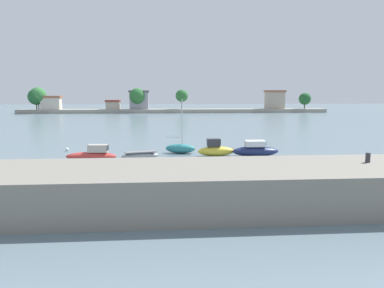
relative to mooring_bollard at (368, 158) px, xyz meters
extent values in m
plane|color=slate|center=(-8.79, 7.74, -2.77)|extent=(400.00, 400.00, 0.00)
cube|color=gray|center=(-8.79, -0.60, -1.54)|extent=(82.39, 6.91, 2.47)
cylinder|color=#2D2D33|center=(0.00, 0.00, 0.00)|extent=(0.30, 0.30, 0.61)
ellipsoid|color=#C63833|center=(-20.19, 15.08, -2.33)|extent=(5.23, 1.93, 0.89)
cube|color=#BCB2A3|center=(-19.47, 15.02, -1.50)|extent=(2.00, 1.06, 0.76)
cube|color=black|center=(-18.50, 14.95, -1.43)|extent=(0.14, 0.83, 0.53)
ellipsoid|color=#9E9EA3|center=(-15.28, 15.53, -2.42)|extent=(4.11, 2.10, 0.70)
cube|color=slate|center=(-15.28, 15.53, -2.01)|extent=(3.30, 1.73, 0.12)
ellipsoid|color=teal|center=(-10.98, 19.01, -2.24)|extent=(3.63, 2.09, 1.07)
cylinder|color=silver|center=(-10.76, 18.95, 0.83)|extent=(0.10, 0.10, 5.07)
cylinder|color=#B7B7BC|center=(-11.81, 19.21, -0.93)|extent=(1.69, 0.49, 0.08)
ellipsoid|color=yellow|center=(-7.16, 16.86, -2.24)|extent=(4.04, 1.54, 1.06)
cube|color=#333338|center=(-7.45, 16.85, -1.29)|extent=(1.43, 0.84, 0.84)
cube|color=black|center=(-6.75, 16.88, -1.21)|extent=(0.11, 0.71, 0.59)
ellipsoid|color=navy|center=(-2.92, 16.38, -2.22)|extent=(5.08, 2.00, 1.10)
cube|color=silver|center=(-2.98, 16.38, -1.37)|extent=(2.14, 1.46, 0.61)
cube|color=black|center=(-1.92, 16.36, -1.30)|extent=(0.10, 1.29, 0.43)
sphere|color=white|center=(-24.32, 21.55, -2.57)|extent=(0.41, 0.41, 0.41)
sphere|color=red|center=(-4.64, 20.88, -2.64)|extent=(0.26, 0.26, 0.26)
cube|color=#9E998C|center=(-8.79, 105.42, -2.13)|extent=(107.94, 6.43, 1.29)
cube|color=beige|center=(-51.49, 104.83, 0.51)|extent=(6.29, 3.34, 3.98)
cube|color=#995B42|center=(-51.49, 104.83, 2.85)|extent=(6.92, 3.67, 0.70)
cube|color=#B2A38E|center=(-30.65, 105.38, -0.21)|extent=(4.47, 4.46, 2.56)
cube|color=brown|center=(-30.65, 105.38, 1.42)|extent=(4.92, 4.90, 0.70)
cube|color=#99939E|center=(-21.63, 105.81, 1.43)|extent=(6.44, 3.28, 5.83)
cube|color=#565156|center=(-21.63, 105.81, 4.69)|extent=(7.09, 3.61, 0.70)
cube|color=#B2A38E|center=(27.23, 106.24, 1.48)|extent=(6.47, 4.00, 5.94)
cube|color=#995B42|center=(27.23, 106.24, 4.80)|extent=(7.12, 4.40, 0.70)
cylinder|color=brown|center=(-22.18, 104.99, -0.34)|extent=(0.36, 0.36, 2.30)
sphere|color=#2D6B33|center=(-22.18, 104.99, 3.05)|extent=(5.59, 5.59, 5.59)
cylinder|color=brown|center=(-6.60, 105.64, -0.04)|extent=(0.36, 0.36, 2.90)
sphere|color=#2D6B33|center=(-6.60, 105.64, 3.17)|extent=(4.39, 4.39, 4.39)
cylinder|color=brown|center=(-56.33, 104.54, -0.41)|extent=(0.36, 0.36, 2.15)
sphere|color=#235B2D|center=(-56.33, 104.54, 2.84)|extent=(5.45, 5.45, 5.45)
cylinder|color=brown|center=(-55.65, 104.63, -0.18)|extent=(0.36, 0.36, 2.61)
sphere|color=#387A3D|center=(-55.65, 104.63, 3.34)|extent=(5.53, 5.53, 5.53)
cylinder|color=brown|center=(37.91, 104.78, -0.58)|extent=(0.36, 0.36, 1.82)
sphere|color=#235B2D|center=(37.91, 104.78, 2.06)|extent=(4.33, 4.33, 4.33)
camera|label=1|loc=(-12.71, -21.05, 4.00)|focal=33.25mm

